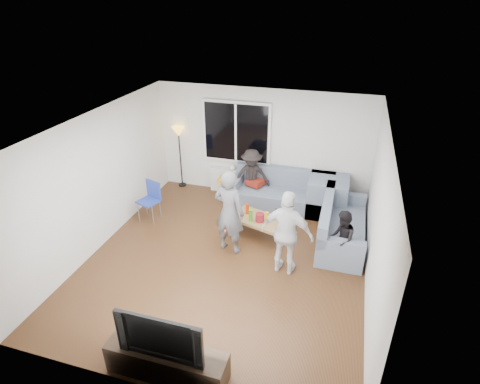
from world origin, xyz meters
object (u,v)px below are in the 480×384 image
(player_right, at_px, (287,234))
(television, at_px, (163,332))
(sofa_right_section, at_px, (343,223))
(spectator_back, at_px, (251,177))
(coffee_table, at_px, (259,227))
(floor_lamp, at_px, (180,157))
(spectator_right, at_px, (341,239))
(side_chair, at_px, (149,202))
(tv_console, at_px, (167,362))
(sofa_back_section, at_px, (282,190))
(player_left, at_px, (229,212))

(player_right, distance_m, television, 2.74)
(sofa_right_section, distance_m, spectator_back, 2.40)
(spectator_back, bearing_deg, coffee_table, -87.36)
(floor_lamp, xyz_separation_m, player_right, (3.16, -2.62, 0.01))
(coffee_table, xyz_separation_m, spectator_right, (1.63, -0.50, 0.35))
(coffee_table, xyz_separation_m, player_right, (0.72, -0.96, 0.59))
(spectator_back, distance_m, television, 4.80)
(spectator_right, bearing_deg, sofa_right_section, 175.65)
(side_chair, height_order, tv_console, side_chair)
(sofa_back_section, relative_size, floor_lamp, 1.47)
(spectator_right, height_order, spectator_back, spectator_back)
(player_left, distance_m, spectator_right, 2.08)
(sofa_right_section, distance_m, tv_console, 4.24)
(sofa_back_section, bearing_deg, floor_lamp, 172.02)
(spectator_back, xyz_separation_m, tv_console, (0.15, -4.80, -0.44))
(side_chair, relative_size, player_left, 0.52)
(tv_console, height_order, television, television)
(player_left, bearing_deg, spectator_back, -74.84)
(sofa_right_section, xyz_separation_m, side_chair, (-4.07, -0.32, 0.01))
(television, bearing_deg, spectator_right, 56.15)
(spectator_back, bearing_deg, player_left, -105.89)
(floor_lamp, distance_m, player_right, 4.11)
(spectator_right, bearing_deg, player_left, -90.94)
(coffee_table, xyz_separation_m, side_chair, (-2.44, -0.06, 0.23))
(sofa_right_section, bearing_deg, side_chair, 94.49)
(side_chair, height_order, spectator_right, spectator_right)
(sofa_back_section, bearing_deg, tv_console, -96.89)
(sofa_right_section, bearing_deg, television, 151.94)
(spectator_back, bearing_deg, player_right, -80.13)
(sofa_back_section, xyz_separation_m, spectator_right, (1.42, -1.80, 0.13))
(player_left, bearing_deg, spectator_right, -164.08)
(sofa_back_section, distance_m, side_chair, 2.98)
(sofa_back_section, bearing_deg, sofa_right_section, -36.03)
(coffee_table, distance_m, television, 3.54)
(sofa_right_section, relative_size, tv_console, 1.25)
(floor_lamp, relative_size, player_left, 0.93)
(tv_console, bearing_deg, player_left, 91.25)
(coffee_table, bearing_deg, side_chair, -178.66)
(spectator_back, bearing_deg, side_chair, -162.89)
(television, bearing_deg, player_right, 66.75)
(player_left, relative_size, tv_console, 1.04)
(sofa_back_section, height_order, tv_console, sofa_back_section)
(player_left, height_order, player_right, player_left)
(sofa_back_section, xyz_separation_m, floor_lamp, (-2.65, 0.37, 0.36))
(sofa_back_section, bearing_deg, spectator_right, -51.77)
(sofa_back_section, distance_m, sofa_right_section, 1.75)
(sofa_back_section, xyz_separation_m, sofa_right_section, (1.42, -1.03, 0.00))
(spectator_back, bearing_deg, sofa_back_section, -20.89)
(floor_lamp, bearing_deg, tv_console, -68.01)
(spectator_back, bearing_deg, floor_lamp, 151.39)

